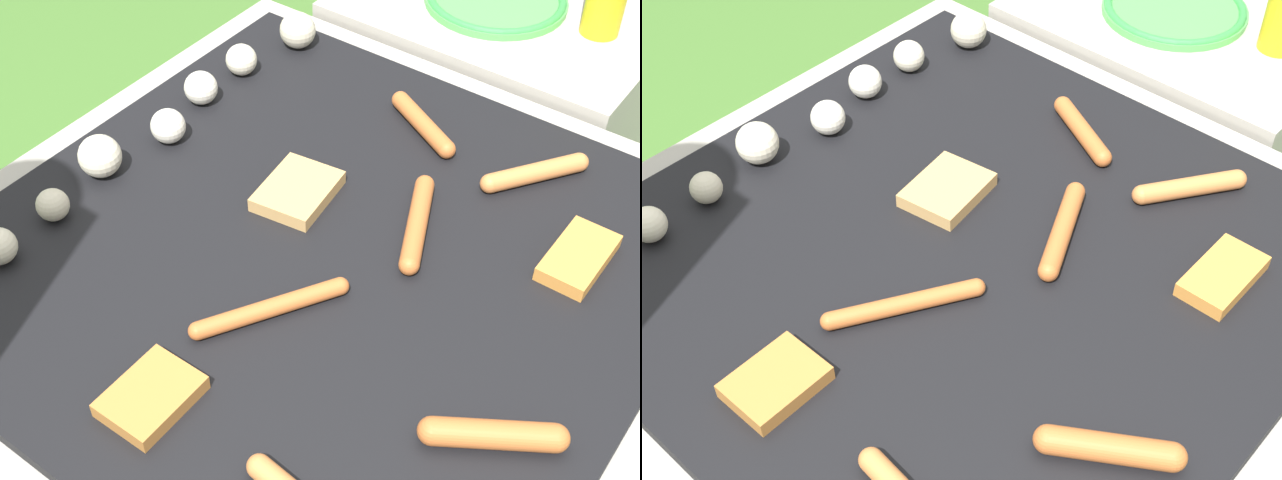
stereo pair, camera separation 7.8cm
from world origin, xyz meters
TOP-DOWN VIEW (x-y plane):
  - ground_plane at (0.00, 0.00)m, footprint 14.00×14.00m
  - grill at (0.00, 0.00)m, footprint 0.95×0.95m
  - side_ledge at (0.67, 0.10)m, footprint 0.38×0.55m
  - sausage_mid_left at (0.10, -0.08)m, footprint 0.16×0.09m
  - sausage_back_right at (0.28, -0.15)m, footprint 0.14×0.10m
  - sausage_back_center at (-0.12, -0.02)m, footprint 0.18×0.11m
  - sausage_mid_right at (-0.12, -0.31)m, footprint 0.10×0.14m
  - sausage_front_left at (0.29, 0.03)m, footprint 0.09×0.14m
  - bread_slice_left at (-0.29, 0.01)m, footprint 0.10×0.08m
  - bread_slice_center at (0.07, 0.09)m, footprint 0.12×0.10m
  - bread_slice_right at (0.17, -0.27)m, footprint 0.12×0.06m
  - mushroom_row at (0.01, 0.32)m, footprint 0.77×0.08m
  - plate_colorful at (0.67, 0.12)m, footprint 0.25×0.25m

SIDE VIEW (x-z plane):
  - ground_plane at x=0.00m, z-range 0.00..0.00m
  - grill at x=0.00m, z-range 0.00..0.43m
  - side_ledge at x=0.67m, z-range 0.00..0.43m
  - plate_colorful at x=0.67m, z-range 0.43..0.45m
  - bread_slice_left at x=-0.29m, z-range 0.43..0.45m
  - bread_slice_right at x=0.17m, z-range 0.43..0.45m
  - bread_slice_center at x=0.07m, z-range 0.43..0.45m
  - sausage_back_center at x=-0.12m, z-range 0.43..0.45m
  - sausage_front_left at x=0.29m, z-range 0.43..0.46m
  - sausage_mid_left at x=0.10m, z-range 0.43..0.46m
  - sausage_back_right at x=0.28m, z-range 0.43..0.46m
  - sausage_mid_right at x=-0.12m, z-range 0.43..0.46m
  - mushroom_row at x=0.01m, z-range 0.43..0.49m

